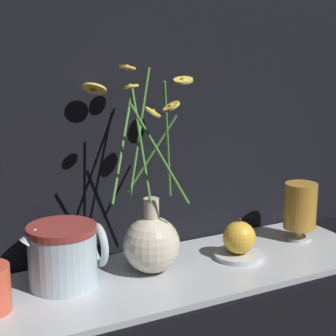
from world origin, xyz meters
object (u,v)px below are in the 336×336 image
ceramic_pitcher (64,252)px  tea_glass (300,207)px  orange_fruit (239,238)px  vase_with_flowers (151,237)px

ceramic_pitcher → tea_glass: size_ratio=1.17×
tea_glass → orange_fruit: 0.18m
vase_with_flowers → ceramic_pitcher: size_ratio=2.61×
ceramic_pitcher → tea_glass: tea_glass is taller
ceramic_pitcher → vase_with_flowers: bearing=-6.2°
vase_with_flowers → tea_glass: 0.37m
vase_with_flowers → tea_glass: vase_with_flowers is taller
vase_with_flowers → ceramic_pitcher: (-0.17, 0.02, -0.01)m
orange_fruit → vase_with_flowers: bearing=173.1°
ceramic_pitcher → tea_glass: 0.53m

